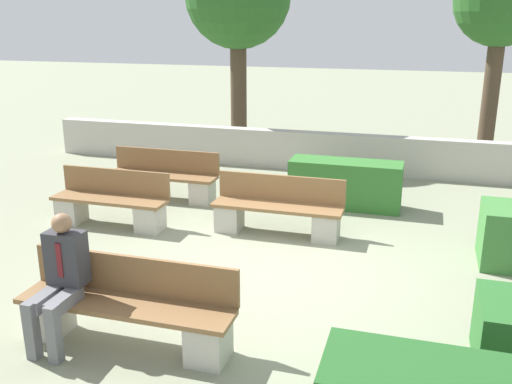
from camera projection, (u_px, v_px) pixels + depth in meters
The scene contains 9 objects.
ground_plane at pixel (264, 272), 7.26m from camera, with size 60.00×60.00×0.00m, color gray.
perimeter_wall at pixel (331, 152), 11.92m from camera, with size 12.72×0.30×0.81m.
bench_front at pixel (127, 312), 5.58m from camera, with size 2.20×0.49×0.85m.
bench_left_side at pixel (277, 212), 8.46m from camera, with size 1.95×0.48×0.85m.
bench_right_side at pixel (163, 180), 10.11m from camera, with size 2.00×0.49×0.85m.
bench_back at pixel (111, 205), 8.80m from camera, with size 1.83×0.48×0.85m.
person_seated_man at pixel (60, 275), 5.50m from camera, with size 0.38×0.64×1.32m.
hedge_block_mid_right at pixel (345, 184), 9.68m from camera, with size 1.87×0.61×0.80m.
tree_center_left at pixel (502, 3), 11.53m from camera, with size 1.91×1.91×4.42m.
Camera 1 is at (1.79, -6.39, 3.11)m, focal length 40.00 mm.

